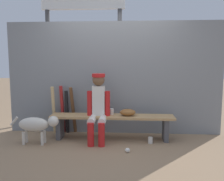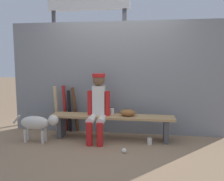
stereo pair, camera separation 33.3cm
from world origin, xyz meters
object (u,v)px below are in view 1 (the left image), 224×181
Objects in this scene: dugout_bench at (112,121)px; bat_wood_natural at (54,110)px; bat_aluminum_black at (67,112)px; player_seated at (98,105)px; scoreboard at (86,11)px; bat_wood_dark at (73,110)px; cup_on_ground at (150,140)px; dog at (37,125)px; cup_on_bench at (112,112)px; baseball_glove at (128,112)px; baseball at (127,150)px; bat_aluminum_red at (62,109)px.

dugout_bench is 1.18m from bat_wood_natural.
bat_aluminum_black is at bearing 14.52° from bat_wood_natural.
scoreboard is at bearing 107.04° from player_seated.
bat_wood_dark is 1.58m from cup_on_ground.
player_seated is at bearing -37.62° from bat_wood_dark.
cup_on_ground is 1.95m from dog.
bat_wood_dark is 0.80m from cup_on_bench.
dog is (-1.54, -0.33, -0.16)m from baseball_glove.
player_seated is (-0.24, -0.11, 0.30)m from dugout_bench.
player_seated is at bearing -21.94° from bat_wood_natural.
cup_on_bench is at bearing -17.40° from bat_wood_dark.
baseball is 0.67× the size of cup_on_bench.
player_seated is 1.28× the size of bat_wood_natural.
scoreboard is at bearing 77.90° from bat_aluminum_black.
cup_on_bench is at bearing -14.91° from bat_aluminum_red.
bat_aluminum_black is 0.75m from dog.
player_seated reaches higher than dugout_bench.
bat_aluminum_black is at bearing 173.85° from bat_wood_dark.
dog is (-0.26, -0.66, -0.13)m from bat_aluminum_red.
scoreboard reaches higher than cup_on_ground.
dugout_bench reaches higher than baseball.
bat_wood_natural is at bearing 170.50° from cup_on_bench.
bat_aluminum_red is at bearing 143.31° from baseball.
dog is at bearing 169.32° from baseball.
dog is (-1.24, -0.40, -0.16)m from cup_on_bench.
dugout_bench is at bearing -63.05° from scoreboard.
baseball_glove is 0.62m from cup_on_ground.
bat_aluminum_black is (-0.90, 0.32, 0.08)m from dugout_bench.
player_seated is at bearing -168.46° from baseball_glove.
bat_wood_natural is 0.61m from dog.
bat_aluminum_black is 1.56m from baseball.
bat_aluminum_red is at bearing 165.09° from cup_on_bench.
bat_wood_natural is at bearing 158.06° from player_seated.
dog reaches higher than baseball.
scoreboard is at bearing 66.86° from bat_wood_natural.
bat_wood_dark is 8.41× the size of cup_on_bench.
dugout_bench is 2.63× the size of bat_aluminum_black.
cup_on_ground is (1.67, -0.51, -0.41)m from bat_aluminum_red.
cup_on_bench is at bearing -62.27° from scoreboard.
cup_on_bench is (0.23, 0.18, -0.15)m from player_seated.
dog is at bearing -118.18° from bat_aluminum_black.
scoreboard is at bearing 71.22° from dog.
baseball_glove is at bearing 155.56° from cup_on_ground.
cup_on_ground is at bearing -24.44° from baseball_glove.
player_seated reaches higher than dog.
player_seated reaches higher than bat_wood_dark.
bat_wood_natural is at bearing 167.26° from dugout_bench.
baseball is (1.19, -0.94, -0.38)m from bat_aluminum_black.
baseball is at bearing -44.68° from player_seated.
bat_aluminum_black reaches higher than cup_on_ground.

